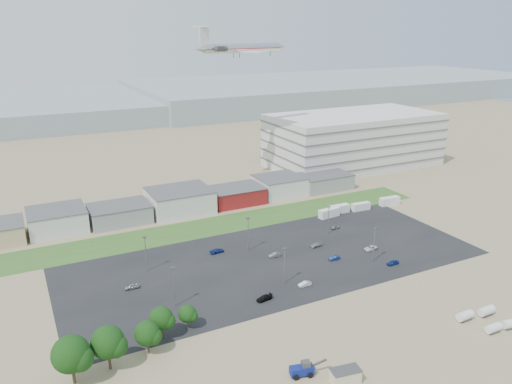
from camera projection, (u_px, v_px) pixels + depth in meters
ground at (294, 295)px, 125.08m from camera, size 700.00×700.00×0.00m
parking_lot at (274, 260)px, 144.17m from camera, size 120.00×50.00×0.01m
grass_strip at (215, 226)px, 169.13m from camera, size 160.00×16.00×0.02m
hills_backdrop at (138, 104)px, 407.70m from camera, size 700.00×200.00×9.00m
building_row at (150, 205)px, 176.69m from camera, size 170.00×20.00×8.00m
parking_garage at (354, 140)px, 240.23m from camera, size 80.00×40.00×25.00m
portable_shed at (345, 376)px, 93.96m from camera, size 6.12×3.84×2.88m
telehandler at (302, 369)px, 95.78m from camera, size 7.78×4.13×3.09m
storage_tank_nw at (465, 316)px, 114.10m from camera, size 4.03×2.08×2.40m
storage_tank_ne at (486, 311)px, 116.05m from camera, size 4.03×2.07×2.40m
storage_tank_sw at (493, 328)px, 109.58m from camera, size 3.69×1.88×2.20m
storage_tank_se at (511, 323)px, 111.13m from camera, size 4.18×2.56×2.35m
box_trailer_a at (329, 213)px, 176.49m from camera, size 8.31×3.47×3.03m
box_trailer_b at (339, 209)px, 180.34m from camera, size 7.86×2.51×2.94m
box_trailer_c at (361, 206)px, 183.24m from camera, size 7.35×2.62×2.72m
box_trailer_d at (390, 201)px, 188.53m from camera, size 8.14×3.01×3.00m
tree_far_left at (71, 358)px, 92.34m from camera, size 7.63×7.63×11.45m
tree_left at (108, 346)px, 96.62m from camera, size 7.06×7.06×10.58m
tree_mid at (147, 336)px, 101.53m from camera, size 5.57×5.57×8.35m
tree_right at (161, 321)px, 106.78m from camera, size 5.56×5.56×8.34m
tree_near at (187, 316)px, 110.47m from camera, size 4.28×4.28×6.42m
lightpole_front_l at (174, 287)px, 118.60m from camera, size 1.22×0.51×10.36m
lightpole_front_m at (284, 266)px, 129.61m from camera, size 1.18×0.49×10.00m
lightpole_front_r at (374, 245)px, 141.72m from camera, size 1.22×0.51×10.34m
lightpole_back_l at (146, 254)px, 136.11m from camera, size 1.21×0.50×10.25m
lightpole_back_m at (248, 234)px, 148.82m from camera, size 1.23×0.51×10.47m
lightpole_back_r at (328, 220)px, 161.00m from camera, size 1.11×0.46×9.44m
airliner at (243, 48)px, 200.01m from camera, size 50.08×38.75×13.31m
parked_car_0 at (371, 248)px, 150.46m from camera, size 4.57×2.53×1.21m
parked_car_1 at (334, 258)px, 144.05m from camera, size 3.46×1.28×1.13m
parked_car_2 at (393, 263)px, 141.14m from camera, size 3.71×1.50×1.26m
parked_car_3 at (264, 298)px, 122.71m from camera, size 4.45×2.29×1.23m
parked_car_5 at (132, 287)px, 128.00m from camera, size 3.80×1.69×1.27m
parked_car_6 at (217, 251)px, 148.55m from camera, size 4.56×2.19×1.28m
parked_car_7 at (275, 255)px, 145.91m from camera, size 3.69×1.31×1.21m
parked_car_8 at (335, 227)px, 166.23m from camera, size 3.27×1.40×1.10m
parked_car_10 at (152, 325)px, 111.50m from camera, size 4.27×2.09×1.20m
parked_car_12 at (316, 245)px, 152.65m from camera, size 4.15×2.02×1.16m
parked_car_13 at (305, 284)px, 129.47m from camera, size 3.59×1.26×1.18m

